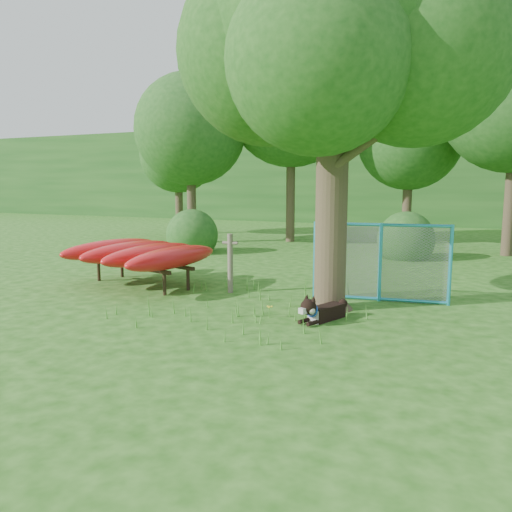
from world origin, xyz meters
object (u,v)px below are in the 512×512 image
at_px(husky_dog, 321,311).
at_px(fence_section, 380,262).
at_px(kayak_rack, 141,253).
at_px(oak_tree, 334,37).

bearing_deg(husky_dog, fence_section, 93.75).
relative_size(husky_dog, fence_section, 0.41).
xyz_separation_m(kayak_rack, fence_section, (5.40, 0.63, 0.03)).
xyz_separation_m(oak_tree, fence_section, (0.79, 0.94, -4.16)).
bearing_deg(kayak_rack, fence_section, 23.07).
distance_m(oak_tree, husky_dog, 4.88).
height_order(oak_tree, kayak_rack, oak_tree).
bearing_deg(kayak_rack, oak_tree, 12.53).
bearing_deg(kayak_rack, husky_dog, 0.83).
xyz_separation_m(oak_tree, kayak_rack, (-4.61, 0.31, -4.20)).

